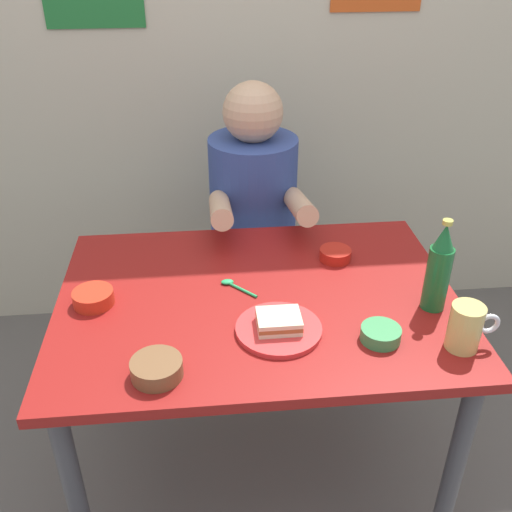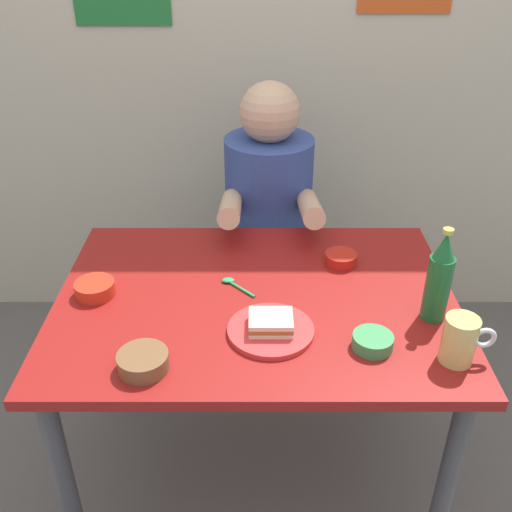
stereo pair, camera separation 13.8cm
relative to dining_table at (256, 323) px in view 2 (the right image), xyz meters
name	(u,v)px [view 2 (the right image)]	position (x,y,z in m)	size (l,w,h in m)	color
ground_plane	(256,474)	(0.00, 0.00, -0.65)	(6.00, 6.00, 0.00)	#59544F
wall_back	(257,19)	(0.00, 1.05, 0.65)	(4.40, 0.09, 2.60)	#BCB299
dining_table	(256,323)	(0.00, 0.00, 0.00)	(1.10, 0.80, 0.74)	maroon
stool	(268,286)	(0.05, 0.63, -0.30)	(0.34, 0.34, 0.45)	#4C4C51
person_seated	(269,194)	(0.05, 0.62, 0.12)	(0.33, 0.56, 0.72)	#33478C
plate_orange	(270,330)	(0.04, -0.16, 0.10)	(0.22, 0.22, 0.01)	red
sandwich	(271,322)	(0.04, -0.16, 0.13)	(0.11, 0.09, 0.04)	beige
beer_mug	(460,340)	(0.47, -0.26, 0.15)	(0.13, 0.08, 0.12)	#D1BC66
beer_bottle	(439,279)	(0.46, -0.09, 0.21)	(0.06, 0.06, 0.26)	#19602D
sauce_bowl_chili	(95,288)	(-0.45, 0.01, 0.12)	(0.11, 0.11, 0.04)	red
dip_bowl_green	(372,341)	(0.28, -0.22, 0.11)	(0.10, 0.10, 0.03)	#388C4C
condiment_bowl_brown	(143,361)	(-0.26, -0.29, 0.12)	(0.12, 0.12, 0.04)	brown
sambal_bowl_red	(341,258)	(0.26, 0.17, 0.11)	(0.10, 0.10, 0.03)	#B21E14
spoon	(233,284)	(-0.06, 0.05, 0.10)	(0.10, 0.09, 0.01)	#26A559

